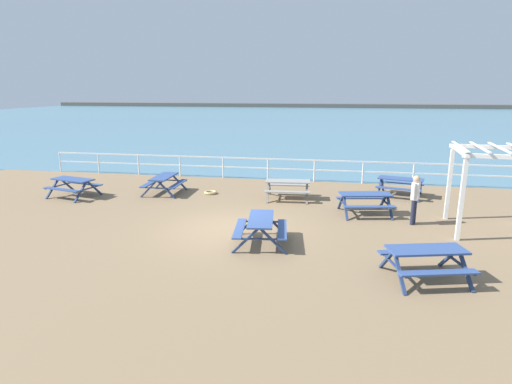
{
  "coord_description": "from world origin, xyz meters",
  "views": [
    {
      "loc": [
        3.19,
        -12.49,
        4.4
      ],
      "look_at": [
        0.5,
        1.89,
        0.8
      ],
      "focal_mm": 29.39,
      "sensor_mm": 36.0,
      "label": 1
    }
  ],
  "objects_px": {
    "picnic_table_near_left": "(400,183)",
    "picnic_table_near_right": "(73,183)",
    "picnic_table_mid_centre": "(288,185)",
    "lattice_pergola": "(497,170)",
    "picnic_table_seaward": "(426,256)",
    "picnic_table_far_right": "(365,199)",
    "visitor": "(415,197)",
    "picnic_table_corner": "(261,224)",
    "picnic_table_far_left": "(164,180)"
  },
  "relations": [
    {
      "from": "picnic_table_mid_centre",
      "to": "picnic_table_seaward",
      "type": "xyz_separation_m",
      "value": [
        4.03,
        -6.89,
        0.0
      ]
    },
    {
      "from": "picnic_table_seaward",
      "to": "lattice_pergola",
      "type": "height_order",
      "value": "lattice_pergola"
    },
    {
      "from": "picnic_table_far_left",
      "to": "picnic_table_corner",
      "type": "distance_m",
      "value": 7.32
    },
    {
      "from": "picnic_table_near_left",
      "to": "picnic_table_far_left",
      "type": "xyz_separation_m",
      "value": [
        -9.95,
        -1.38,
        0.0
      ]
    },
    {
      "from": "picnic_table_seaward",
      "to": "picnic_table_corner",
      "type": "distance_m",
      "value": 4.53
    },
    {
      "from": "picnic_table_far_left",
      "to": "picnic_table_far_right",
      "type": "height_order",
      "value": "same"
    },
    {
      "from": "picnic_table_seaward",
      "to": "lattice_pergola",
      "type": "relative_size",
      "value": 0.77
    },
    {
      "from": "picnic_table_mid_centre",
      "to": "visitor",
      "type": "relative_size",
      "value": 1.15
    },
    {
      "from": "picnic_table_near_right",
      "to": "picnic_table_far_left",
      "type": "height_order",
      "value": "same"
    },
    {
      "from": "picnic_table_near_right",
      "to": "picnic_table_far_right",
      "type": "bearing_deg",
      "value": 11.47
    },
    {
      "from": "picnic_table_near_right",
      "to": "picnic_table_seaward",
      "type": "distance_m",
      "value": 14.05
    },
    {
      "from": "picnic_table_corner",
      "to": "visitor",
      "type": "bearing_deg",
      "value": -66.76
    },
    {
      "from": "picnic_table_mid_centre",
      "to": "lattice_pergola",
      "type": "relative_size",
      "value": 0.69
    },
    {
      "from": "picnic_table_seaward",
      "to": "picnic_table_far_right",
      "type": "bearing_deg",
      "value": 86.46
    },
    {
      "from": "picnic_table_near_right",
      "to": "lattice_pergola",
      "type": "relative_size",
      "value": 0.76
    },
    {
      "from": "picnic_table_seaward",
      "to": "picnic_table_near_left",
      "type": "bearing_deg",
      "value": 71.03
    },
    {
      "from": "picnic_table_near_left",
      "to": "picnic_table_far_left",
      "type": "bearing_deg",
      "value": -157.52
    },
    {
      "from": "picnic_table_mid_centre",
      "to": "picnic_table_seaward",
      "type": "bearing_deg",
      "value": -63.92
    },
    {
      "from": "picnic_table_far_right",
      "to": "picnic_table_corner",
      "type": "xyz_separation_m",
      "value": [
        -3.17,
        -3.6,
        0.0
      ]
    },
    {
      "from": "picnic_table_mid_centre",
      "to": "picnic_table_far_right",
      "type": "relative_size",
      "value": 0.92
    },
    {
      "from": "picnic_table_mid_centre",
      "to": "picnic_table_far_left",
      "type": "xyz_separation_m",
      "value": [
        -5.35,
        -0.05,
        0.0
      ]
    },
    {
      "from": "picnic_table_near_left",
      "to": "picnic_table_seaward",
      "type": "xyz_separation_m",
      "value": [
        -0.57,
        -8.22,
        0.0
      ]
    },
    {
      "from": "picnic_table_corner",
      "to": "picnic_table_far_left",
      "type": "bearing_deg",
      "value": 37.66
    },
    {
      "from": "picnic_table_near_right",
      "to": "lattice_pergola",
      "type": "bearing_deg",
      "value": 7.39
    },
    {
      "from": "picnic_table_mid_centre",
      "to": "picnic_table_far_right",
      "type": "height_order",
      "value": "same"
    },
    {
      "from": "picnic_table_far_left",
      "to": "picnic_table_seaward",
      "type": "relative_size",
      "value": 0.87
    },
    {
      "from": "picnic_table_near_left",
      "to": "picnic_table_mid_centre",
      "type": "xyz_separation_m",
      "value": [
        -4.6,
        -1.33,
        0.0
      ]
    },
    {
      "from": "picnic_table_near_right",
      "to": "picnic_table_corner",
      "type": "bearing_deg",
      "value": -11.35
    },
    {
      "from": "picnic_table_far_right",
      "to": "visitor",
      "type": "relative_size",
      "value": 1.24
    },
    {
      "from": "picnic_table_near_left",
      "to": "picnic_table_seaward",
      "type": "height_order",
      "value": "same"
    },
    {
      "from": "picnic_table_mid_centre",
      "to": "lattice_pergola",
      "type": "xyz_separation_m",
      "value": [
        6.73,
        -2.89,
        1.41
      ]
    },
    {
      "from": "picnic_table_far_left",
      "to": "picnic_table_corner",
      "type": "height_order",
      "value": "same"
    },
    {
      "from": "picnic_table_mid_centre",
      "to": "picnic_table_corner",
      "type": "distance_m",
      "value": 5.26
    },
    {
      "from": "picnic_table_corner",
      "to": "picnic_table_seaward",
      "type": "bearing_deg",
      "value": -118.14
    },
    {
      "from": "picnic_table_near_right",
      "to": "lattice_pergola",
      "type": "distance_m",
      "value": 15.73
    },
    {
      "from": "picnic_table_near_right",
      "to": "picnic_table_corner",
      "type": "distance_m",
      "value": 9.52
    },
    {
      "from": "lattice_pergola",
      "to": "picnic_table_near_left",
      "type": "bearing_deg",
      "value": 121.62
    },
    {
      "from": "picnic_table_mid_centre",
      "to": "picnic_table_corner",
      "type": "bearing_deg",
      "value": -96.42
    },
    {
      "from": "picnic_table_mid_centre",
      "to": "picnic_table_far_left",
      "type": "height_order",
      "value": "same"
    },
    {
      "from": "picnic_table_near_right",
      "to": "visitor",
      "type": "height_order",
      "value": "visitor"
    },
    {
      "from": "picnic_table_near_left",
      "to": "picnic_table_far_right",
      "type": "bearing_deg",
      "value": -104.07
    },
    {
      "from": "picnic_table_seaward",
      "to": "picnic_table_corner",
      "type": "xyz_separation_m",
      "value": [
        -4.23,
        1.63,
        0.0
      ]
    },
    {
      "from": "picnic_table_seaward",
      "to": "visitor",
      "type": "distance_m",
      "value": 4.41
    },
    {
      "from": "picnic_table_corner",
      "to": "picnic_table_far_right",
      "type": "bearing_deg",
      "value": -48.4
    },
    {
      "from": "picnic_table_near_left",
      "to": "picnic_table_mid_centre",
      "type": "height_order",
      "value": "same"
    },
    {
      "from": "picnic_table_near_left",
      "to": "picnic_table_corner",
      "type": "distance_m",
      "value": 8.15
    },
    {
      "from": "picnic_table_mid_centre",
      "to": "picnic_table_far_right",
      "type": "distance_m",
      "value": 3.4
    },
    {
      "from": "picnic_table_far_right",
      "to": "picnic_table_mid_centre",
      "type": "bearing_deg",
      "value": 139.32
    },
    {
      "from": "picnic_table_near_left",
      "to": "picnic_table_near_right",
      "type": "distance_m",
      "value": 13.71
    },
    {
      "from": "picnic_table_seaward",
      "to": "lattice_pergola",
      "type": "xyz_separation_m",
      "value": [
        2.7,
        4.0,
        1.41
      ]
    }
  ]
}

